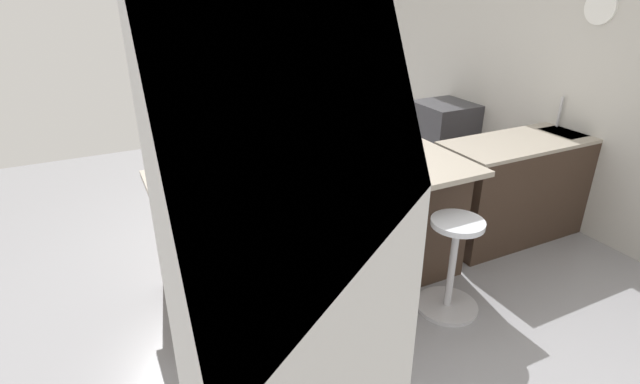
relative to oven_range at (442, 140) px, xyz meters
name	(u,v)px	position (x,y,z in m)	size (l,w,h in m)	color
ground_plane	(299,275)	(2.36, 1.18, -0.44)	(7.49, 7.49, 0.00)	gray
interior_partition_left	(568,73)	(-0.35, 1.18, 0.94)	(0.15, 5.76, 2.76)	beige
sink_cabinet	(541,181)	(0.00, 1.39, 0.02)	(2.09, 0.60, 1.19)	#38281E
oven_range	(442,140)	(0.00, 0.00, 0.00)	(0.60, 0.61, 0.88)	#38383D
kitchen_island	(314,227)	(2.27, 1.28, 0.04)	(2.24, 1.13, 0.94)	#38281E
stool_by_window	(452,268)	(1.57, 2.02, -0.10)	(0.44, 0.44, 0.71)	#B7B7BC
stool_middle	(260,329)	(2.98, 2.02, -0.10)	(0.44, 0.44, 0.71)	#B7B7BC
cutting_board	(307,161)	(2.26, 1.15, 0.52)	(0.36, 0.24, 0.02)	olive
apple_yellow	(292,157)	(2.38, 1.14, 0.57)	(0.09, 0.09, 0.09)	gold
apple_red	(317,154)	(2.19, 1.17, 0.57)	(0.08, 0.08, 0.08)	red
water_bottle	(231,175)	(2.91, 1.42, 0.63)	(0.06, 0.06, 0.31)	silver
fruit_bowl	(389,146)	(1.58, 1.19, 0.55)	(0.22, 0.22, 0.07)	silver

